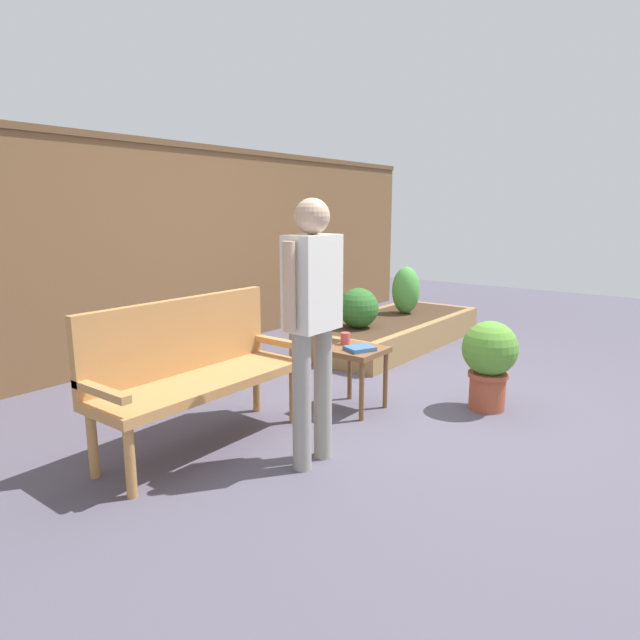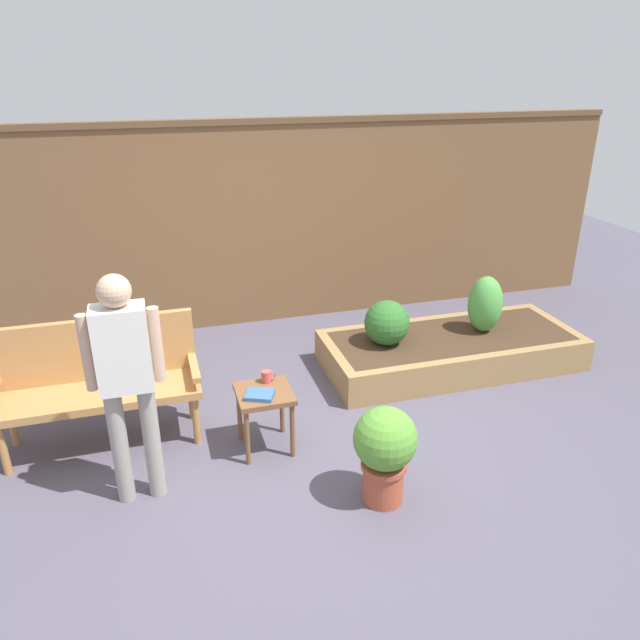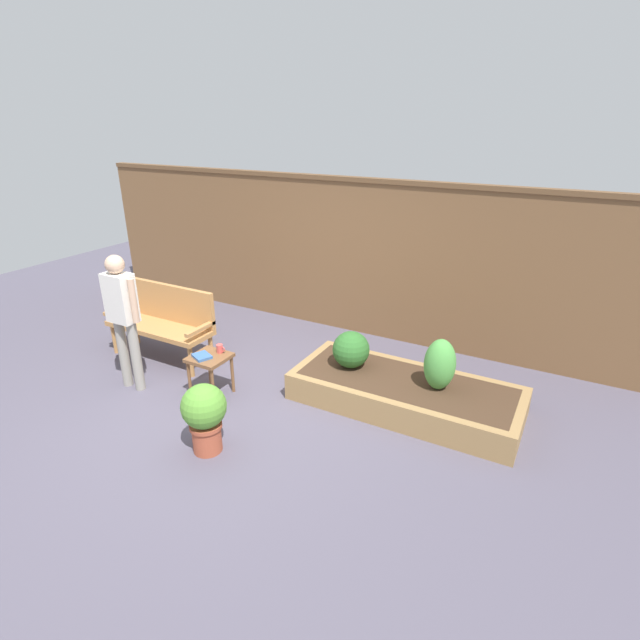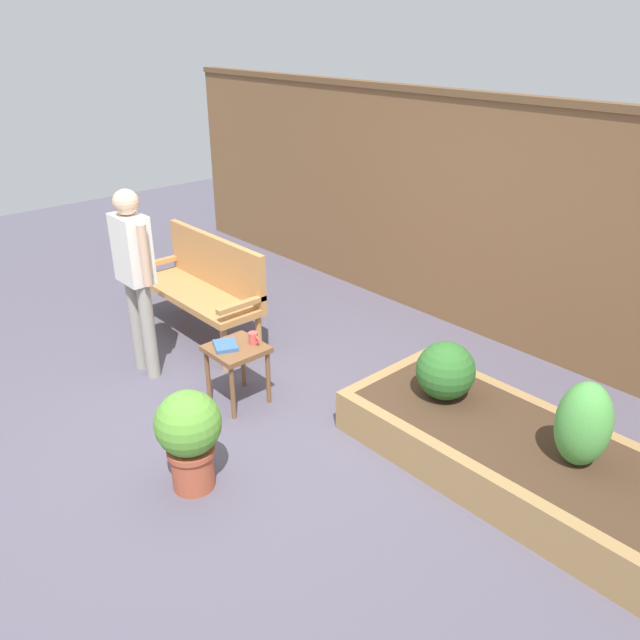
% 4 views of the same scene
% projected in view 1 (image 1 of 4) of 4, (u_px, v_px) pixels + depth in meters
% --- Properties ---
extents(ground_plane, '(14.00, 14.00, 0.00)m').
position_uv_depth(ground_plane, '(398.00, 402.00, 4.33)').
color(ground_plane, '#514C5B').
extents(fence_back, '(8.40, 0.14, 2.16)m').
position_uv_depth(fence_back, '(180.00, 249.00, 5.67)').
color(fence_back, brown).
rests_on(fence_back, ground_plane).
extents(garden_bench, '(1.44, 0.48, 0.94)m').
position_uv_depth(garden_bench, '(192.00, 362.00, 3.48)').
color(garden_bench, '#B77F47').
rests_on(garden_bench, ground_plane).
extents(side_table, '(0.40, 0.40, 0.48)m').
position_uv_depth(side_table, '(356.00, 359.00, 4.11)').
color(side_table, brown).
rests_on(side_table, ground_plane).
extents(cup_on_table, '(0.11, 0.07, 0.09)m').
position_uv_depth(cup_on_table, '(345.00, 338.00, 4.20)').
color(cup_on_table, '#CC4C47').
rests_on(cup_on_table, side_table).
extents(book_on_table, '(0.25, 0.23, 0.03)m').
position_uv_depth(book_on_table, '(360.00, 349.00, 4.02)').
color(book_on_table, '#38609E').
rests_on(book_on_table, side_table).
extents(potted_boxwood, '(0.41, 0.41, 0.68)m').
position_uv_depth(potted_boxwood, '(489.00, 358.00, 4.12)').
color(potted_boxwood, '#A84C33').
rests_on(potted_boxwood, ground_plane).
extents(raised_planter_bed, '(2.40, 1.00, 0.30)m').
position_uv_depth(raised_planter_bed, '(392.00, 331.00, 6.17)').
color(raised_planter_bed, '#997547').
rests_on(raised_planter_bed, ground_plane).
extents(shrub_near_bench, '(0.41, 0.41, 0.41)m').
position_uv_depth(shrub_near_bench, '(358.00, 308.00, 5.61)').
color(shrub_near_bench, brown).
rests_on(shrub_near_bench, raised_planter_bed).
extents(shrub_far_corner, '(0.32, 0.32, 0.55)m').
position_uv_depth(shrub_far_corner, '(406.00, 290.00, 6.36)').
color(shrub_far_corner, brown).
rests_on(shrub_far_corner, raised_planter_bed).
extents(person_by_bench, '(0.47, 0.20, 1.56)m').
position_uv_depth(person_by_bench, '(312.00, 310.00, 3.13)').
color(person_by_bench, gray).
rests_on(person_by_bench, ground_plane).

